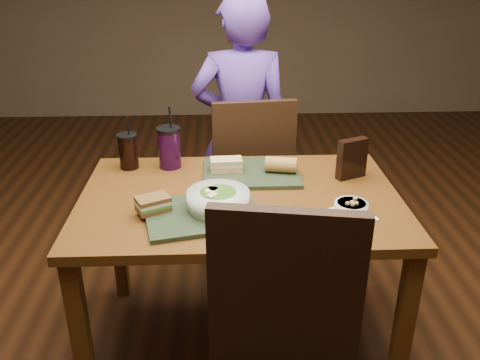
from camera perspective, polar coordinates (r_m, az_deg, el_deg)
name	(u,v)px	position (r m, az deg, el deg)	size (l,w,h in m)	color
ground	(240,339)	(2.49, 0.00, -17.39)	(6.00, 6.00, 0.00)	#381C0B
dining_table	(240,215)	(2.11, 0.00, -3.97)	(1.30, 0.85, 0.75)	#593411
chair_far	(253,174)	(2.76, 1.41, 0.67)	(0.47, 0.47, 0.98)	black
diner	(241,131)	(2.82, 0.14, 5.49)	(0.54, 0.36, 1.49)	#5D389B
tray_near	(202,214)	(1.92, -4.27, -3.79)	(0.42, 0.32, 0.02)	#24301C
tray_far	(251,173)	(2.25, 1.27, 0.80)	(0.42, 0.32, 0.02)	#24301C
salad_bowl	(218,199)	(1.91, -2.47, -2.14)	(0.24, 0.24, 0.08)	silver
soup_bowl	(351,208)	(1.95, 12.36, -3.14)	(0.20, 0.20, 0.06)	white
sandwich_near	(153,204)	(1.93, -9.74, -2.65)	(0.14, 0.13, 0.06)	#593819
sandwich_far	(226,165)	(2.24, -1.56, 1.74)	(0.14, 0.08, 0.06)	tan
baguette_near	(233,220)	(1.79, -0.74, -4.51)	(0.06, 0.06, 0.12)	#AD7533
baguette_far	(281,165)	(2.23, 4.62, 1.73)	(0.07, 0.07, 0.14)	#AD7533
cup_cola	(128,151)	(2.35, -12.44, 3.20)	(0.09, 0.09, 0.25)	black
cup_berry	(169,147)	(2.32, -7.94, 3.66)	(0.11, 0.11, 0.29)	black
chip_bag	(352,159)	(2.25, 12.46, 2.36)	(0.13, 0.04, 0.18)	black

